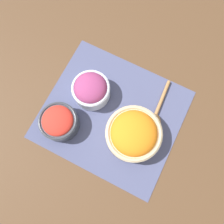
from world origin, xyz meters
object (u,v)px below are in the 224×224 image
at_px(onion_bowl, 91,90).
at_px(carrot_bowl, 133,134).
at_px(tomato_bowl, 59,122).
at_px(wooden_spoon, 154,119).

bearing_deg(onion_bowl, carrot_bowl, -20.44).
bearing_deg(tomato_bowl, onion_bowl, 73.51).
bearing_deg(carrot_bowl, wooden_spoon, 63.27).
xyz_separation_m(onion_bowl, tomato_bowl, (-0.04, -0.14, -0.00)).
bearing_deg(wooden_spoon, onion_bowl, -177.10).
height_order(carrot_bowl, wooden_spoon, carrot_bowl).
distance_m(carrot_bowl, wooden_spoon, 0.10).
bearing_deg(carrot_bowl, tomato_bowl, -162.77).
xyz_separation_m(carrot_bowl, tomato_bowl, (-0.23, -0.07, -0.01)).
height_order(onion_bowl, carrot_bowl, carrot_bowl).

